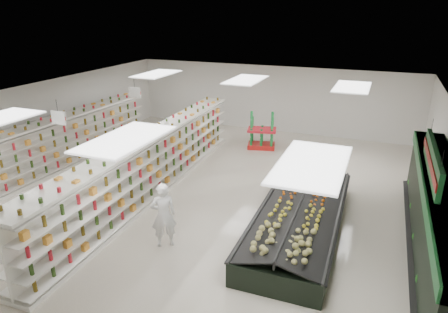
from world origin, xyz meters
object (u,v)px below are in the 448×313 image
at_px(produce_island, 300,216).
at_px(shopper_background, 164,143).
at_px(gondola_center, 152,167).
at_px(soda_endcap, 262,131).
at_px(shopper_main, 163,215).
at_px(gondola_left, 45,151).

xyz_separation_m(produce_island, shopper_background, (-6.14, 3.30, 0.33)).
distance_m(gondola_center, produce_island, 5.07).
distance_m(soda_endcap, shopper_main, 8.31).
distance_m(gondola_left, shopper_main, 6.92).
xyz_separation_m(gondola_left, shopper_main, (6.43, -2.56, -0.02)).
height_order(gondola_center, shopper_main, gondola_center).
bearing_deg(gondola_left, shopper_main, -19.48).
height_order(gondola_left, gondola_center, gondola_center).
relative_size(gondola_center, produce_island, 1.90).
bearing_deg(gondola_center, produce_island, -7.75).
bearing_deg(shopper_background, gondola_center, -131.16).
xyz_separation_m(gondola_left, shopper_background, (3.37, 2.82, -0.16)).
bearing_deg(produce_island, gondola_center, 174.04).
height_order(gondola_left, shopper_main, gondola_left).
bearing_deg(shopper_background, soda_endcap, -20.62).
xyz_separation_m(gondola_center, soda_endcap, (2.05, 5.70, -0.17)).
height_order(soda_endcap, shopper_main, shopper_main).
xyz_separation_m(shopper_main, shopper_background, (-3.06, 5.38, -0.13)).
xyz_separation_m(gondola_center, shopper_background, (-1.13, 2.78, -0.18)).
relative_size(produce_island, shopper_background, 4.13).
xyz_separation_m(gondola_left, soda_endcap, (6.54, 5.74, -0.14)).
height_order(gondola_left, soda_endcap, gondola_left).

